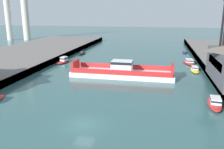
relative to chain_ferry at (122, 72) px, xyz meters
The scene contains 10 objects.
ground_plane 24.30m from the chain_ferry, 92.47° to the right, with size 400.00×400.00×0.00m, color #335B5B.
chain_ferry is the anchor object (origin of this frame).
moored_boat_near_left 21.93m from the chain_ferry, 149.18° to the left, with size 2.76×6.22×1.69m.
moored_boat_near_right 22.02m from the chain_ferry, 39.26° to the right, with size 2.73×7.14×1.47m.
moored_boat_mid_left 24.01m from the chain_ferry, 47.17° to the left, with size 3.55×7.83×1.32m.
moored_boat_mid_right 39.47m from the chain_ferry, 64.93° to the left, with size 1.83×5.64×0.95m.
moored_boat_far_right 31.40m from the chain_ferry, 125.48° to the left, with size 1.80×6.08×1.08m.
moored_boat_upstream_a 18.93m from the chain_ferry, 27.35° to the left, with size 2.11×6.21×1.16m.
smokestack_distant_a 86.69m from the chain_ferry, 134.60° to the left, with size 3.62×3.62×37.60m.
smokestack_distant_b 89.73m from the chain_ferry, 139.60° to the left, with size 3.10×3.10×36.30m.
Camera 1 is at (9.34, -26.86, 14.33)m, focal length 38.02 mm.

